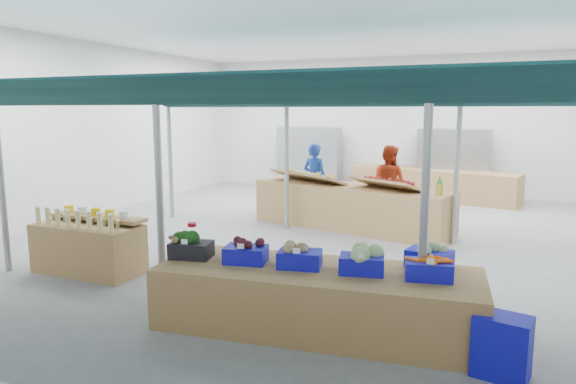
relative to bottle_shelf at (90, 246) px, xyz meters
name	(u,v)px	position (x,y,z in m)	size (l,w,h in m)	color
floor	(323,238)	(2.73, 3.52, -0.43)	(13.00, 13.00, 0.00)	slate
hall	(345,107)	(2.73, 4.96, 2.22)	(13.00, 13.00, 13.00)	silver
pole_grid	(333,157)	(3.48, 1.77, 1.38)	(10.00, 4.60, 3.00)	gray
awnings	(334,96)	(3.48, 1.77, 2.35)	(9.50, 7.08, 0.30)	#0A252D
back_shelving_left	(309,159)	(0.23, 9.52, 0.57)	(2.00, 0.50, 2.00)	#B23F33
back_shelving_right	(453,164)	(4.73, 9.52, 0.57)	(2.00, 0.50, 2.00)	#B23F33
bottle_shelf	(90,246)	(0.00, 0.00, 0.00)	(1.77, 1.12, 1.06)	olive
veg_counter	(317,299)	(4.06, -0.67, -0.06)	(3.76, 1.25, 0.73)	olive
fruit_counter	(350,207)	(3.01, 4.54, 0.05)	(4.43, 1.06, 0.95)	olive
far_counter	(432,184)	(4.22, 9.13, 0.01)	(4.80, 0.96, 0.86)	olive
crate_stack	(502,347)	(6.09, -1.06, -0.12)	(0.51, 0.36, 0.61)	#1010B3
vendor_left	(315,179)	(1.81, 5.64, 0.46)	(0.65, 0.42, 1.77)	navy
vendor_right	(388,183)	(3.61, 5.64, 0.46)	(0.86, 0.67, 1.77)	maroon
crate_broccoli	(191,245)	(2.45, -0.84, 0.46)	(0.56, 0.45, 0.35)	black
crate_beets	(246,252)	(3.18, -0.76, 0.44)	(0.56, 0.45, 0.29)	#1010B3
crate_celeriac	(300,255)	(3.85, -0.69, 0.45)	(0.56, 0.45, 0.31)	#1010B3
crate_cabbage	(362,259)	(4.58, -0.62, 0.46)	(0.56, 0.45, 0.35)	#1010B3
crate_carrots	(428,269)	(5.31, -0.55, 0.42)	(0.56, 0.45, 0.29)	#1010B3
sparrow	(174,240)	(2.30, -0.98, 0.55)	(0.12, 0.09, 0.11)	brown
pole_ribbon	(192,226)	(2.33, -0.63, 0.65)	(0.12, 0.12, 0.28)	red
apple_heap_yellow	(307,175)	(1.96, 4.69, 0.69)	(2.01, 1.51, 0.27)	#997247
apple_heap_red	(386,182)	(3.86, 4.22, 0.69)	(1.65, 1.32, 0.27)	#997247
pineapple	(439,186)	(4.93, 3.96, 0.70)	(0.14, 0.14, 0.39)	#8C6019
crate_extra	(430,254)	(5.26, -0.08, 0.45)	(0.56, 0.45, 0.32)	#1010B3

